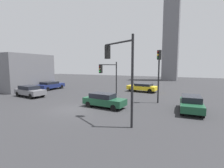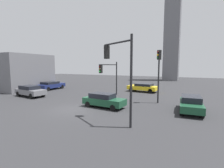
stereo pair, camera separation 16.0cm
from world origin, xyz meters
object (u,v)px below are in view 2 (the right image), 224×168
object	(u,v)px
traffic_light_0	(159,67)
car_0	(143,87)
car_2	(191,104)
car_3	(104,100)
traffic_light_2	(119,64)
car_1	(30,91)
car_4	(51,85)
traffic_light_1	(109,72)

from	to	relation	value
traffic_light_0	car_0	distance (m)	8.35
car_0	car_2	distance (m)	11.30
car_0	car_3	size ratio (longest dim) A/B	1.11
traffic_light_0	car_3	xyz separation A→B (m)	(-4.33, -4.20, -3.19)
traffic_light_2	car_3	size ratio (longest dim) A/B	1.42
car_2	car_1	bearing A→B (deg)	-89.23
car_2	car_4	world-z (taller)	car_2
car_2	car_4	distance (m)	22.07
car_1	car_3	world-z (taller)	car_1
traffic_light_2	car_0	world-z (taller)	traffic_light_2
car_2	car_4	xyz separation A→B (m)	(-21.61, 4.46, 0.01)
traffic_light_2	car_3	bearing A→B (deg)	-18.62
traffic_light_1	car_0	world-z (taller)	traffic_light_1
car_0	car_1	world-z (taller)	car_1
traffic_light_1	car_3	bearing A→B (deg)	36.09
car_0	car_3	distance (m)	11.06
car_1	car_3	distance (m)	11.41
traffic_light_2	car_1	bearing A→B (deg)	13.38
car_2	car_3	xyz separation A→B (m)	(-7.60, -2.06, -0.02)
traffic_light_2	car_0	size ratio (longest dim) A/B	1.28
car_0	car_1	bearing A→B (deg)	45.77
car_2	car_3	distance (m)	7.87
traffic_light_2	car_1	size ratio (longest dim) A/B	1.33
traffic_light_1	car_2	size ratio (longest dim) A/B	1.05
traffic_light_0	car_2	xyz separation A→B (m)	(3.26, -2.14, -3.18)
traffic_light_0	traffic_light_2	size ratio (longest dim) A/B	0.95
traffic_light_0	car_1	xyz separation A→B (m)	(-15.73, -3.61, -3.15)
car_2	car_4	size ratio (longest dim) A/B	0.91
traffic_light_1	traffic_light_2	distance (m)	9.98
traffic_light_2	car_4	distance (m)	19.89
traffic_light_0	car_2	world-z (taller)	traffic_light_0
traffic_light_0	car_1	size ratio (longest dim) A/B	1.26
car_0	car_2	bearing A→B (deg)	132.44
car_0	car_1	size ratio (longest dim) A/B	1.03
car_2	traffic_light_0	bearing A→B (deg)	-126.98
traffic_light_0	traffic_light_1	size ratio (longest dim) A/B	1.24
traffic_light_2	traffic_light_1	bearing A→B (deg)	-30.17
traffic_light_2	car_2	world-z (taller)	traffic_light_2
car_3	car_2	bearing A→B (deg)	18.42
traffic_light_1	car_1	size ratio (longest dim) A/B	1.02
car_1	car_4	bearing A→B (deg)	119.44
car_0	car_2	xyz separation A→B (m)	(6.86, -8.98, 0.02)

